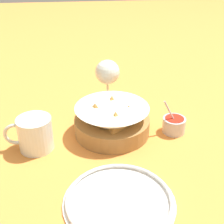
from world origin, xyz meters
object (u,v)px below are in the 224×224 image
object	(u,v)px
beer_mug	(35,135)
food_basket	(112,121)
sauce_cup	(174,124)
wine_glass	(107,74)
side_plate	(119,200)

from	to	relation	value
beer_mug	food_basket	bearing A→B (deg)	-166.29
food_basket	sauce_cup	xyz separation A→B (m)	(-0.17, 0.01, -0.01)
beer_mug	wine_glass	bearing A→B (deg)	-132.88
sauce_cup	side_plate	world-z (taller)	sauce_cup
wine_glass	food_basket	bearing A→B (deg)	88.57
food_basket	side_plate	world-z (taller)	food_basket
wine_glass	beer_mug	world-z (taller)	wine_glass
food_basket	beer_mug	xyz separation A→B (m)	(0.21, 0.05, 0.00)
wine_glass	side_plate	world-z (taller)	wine_glass
food_basket	wine_glass	xyz separation A→B (m)	(-0.00, -0.18, 0.07)
food_basket	wine_glass	size ratio (longest dim) A/B	1.38
wine_glass	side_plate	xyz separation A→B (m)	(0.02, 0.44, -0.10)
food_basket	side_plate	size ratio (longest dim) A/B	0.88
sauce_cup	beer_mug	distance (m)	0.38
sauce_cup	wine_glass	world-z (taller)	wine_glass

